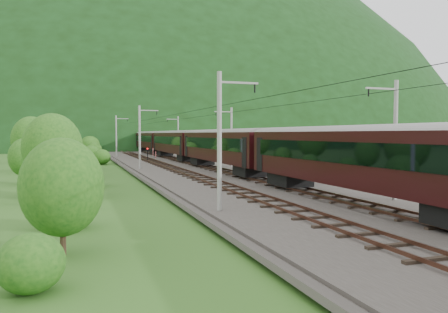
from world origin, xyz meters
name	(u,v)px	position (x,y,z in m)	size (l,w,h in m)	color
ground	(313,209)	(0.00, 0.00, 0.00)	(600.00, 600.00, 0.00)	#284E18
railbed	(252,188)	(0.00, 10.00, 0.15)	(14.00, 220.00, 0.30)	#38332D
track_left	(225,187)	(-2.40, 10.00, 0.37)	(2.40, 220.00, 0.27)	#553124
track_right	(277,184)	(2.40, 10.00, 0.37)	(2.40, 220.00, 0.27)	#553124
catenary_left	(140,136)	(-6.12, 32.00, 4.50)	(2.54, 192.28, 8.00)	gray
catenary_right	(231,135)	(6.12, 32.00, 4.50)	(2.54, 192.28, 8.00)	gray
overhead_wires	(252,105)	(0.00, 10.00, 7.10)	(4.83, 198.00, 0.03)	black
mountain_main	(97,141)	(0.00, 260.00, 0.00)	(504.00, 360.00, 244.00)	black
train	(224,141)	(2.40, 24.13, 3.86)	(3.30, 184.98, 5.76)	black
hazard_post_near	(156,155)	(-0.19, 54.25, 0.95)	(0.14, 0.14, 1.30)	red
hazard_post_far	(153,152)	(0.73, 62.34, 1.09)	(0.17, 0.17, 1.58)	red
signal	(148,154)	(-3.12, 45.15, 1.58)	(0.24, 0.24, 2.18)	black
vegetation_left	(69,156)	(-14.59, 21.50, 2.52)	(13.35, 147.99, 6.90)	#194A13
vegetation_right	(285,160)	(11.86, 27.10, 1.34)	(6.20, 97.44, 3.24)	#194A13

